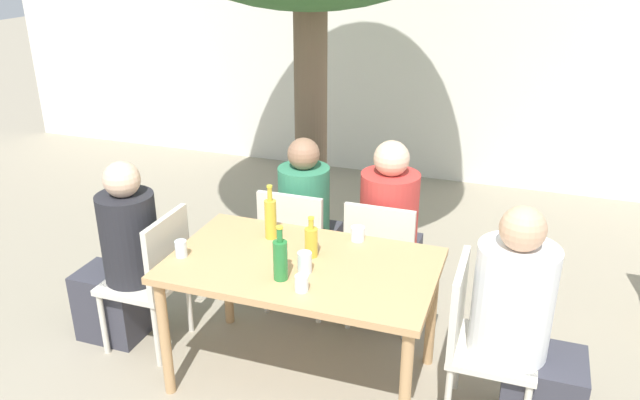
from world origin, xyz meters
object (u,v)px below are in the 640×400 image
Objects in this scene: patio_chair_3 at (382,257)px; drinking_glass_1 at (302,283)px; green_bottle_0 at (280,259)px; dining_table_front at (302,276)px; patio_chair_2 at (297,243)px; drinking_glass_3 at (305,262)px; patio_chair_0 at (154,273)px; person_seated_0 at (121,263)px; person_seated_2 at (309,226)px; person_seated_1 at (525,334)px; oil_cruet_2 at (311,241)px; drinking_glass_0 at (358,234)px; oil_cruet_1 at (271,218)px; patio_chair_1 at (478,335)px; drinking_glass_2 at (181,249)px; person_seated_3 at (390,235)px.

patio_chair_3 reaches higher than drinking_glass_1.
green_bottle_0 is (-0.33, -0.87, 0.37)m from patio_chair_3.
patio_chair_2 reaches higher than dining_table_front.
patio_chair_0 is at bearing 174.56° from drinking_glass_3.
patio_chair_2 is 0.74× the size of person_seated_0.
green_bottle_0 is (0.25, -1.10, 0.34)m from person_seated_2.
person_seated_2 is at bearing 58.74° from person_seated_1.
person_seated_1 is 5.27× the size of oil_cruet_2.
drinking_glass_0 is at bearing 106.96° from patio_chair_0.
person_seated_0 is at bearing -165.71° from drinking_glass_0.
drinking_glass_1 is at bearing 75.46° from patio_chair_0.
person_seated_1 is 3.78× the size of oil_cruet_1.
person_seated_1 is at bearing -20.18° from drinking_glass_0.
patio_chair_1 is at bearing 90.00° from person_seated_1.
drinking_glass_3 is (-0.05, 0.18, 0.02)m from drinking_glass_1.
green_bottle_0 is 0.62m from drinking_glass_2.
patio_chair_2 is at bearing 126.38° from person_seated_0.
patio_chair_2 is 3.81× the size of oil_cruet_2.
person_seated_0 is 14.58× the size of drinking_glass_0.
oil_cruet_2 is (-0.27, -0.81, 0.29)m from person_seated_3.
person_seated_3 is at bearing 73.06° from green_bottle_0.
person_seated_0 is 3.67× the size of oil_cruet_1.
drinking_glass_1 is 0.77m from drinking_glass_2.
person_seated_0 reaches higher than drinking_glass_1.
person_seated_1 is 10.80× the size of drinking_glass_3.
drinking_glass_0 is (-0.98, 0.36, 0.23)m from person_seated_1.
person_seated_0 is 1.01× the size of person_seated_2.
patio_chair_3 is at bearing 45.23° from patio_chair_1.
drinking_glass_2 is (-1.62, -0.16, 0.30)m from patio_chair_1.
green_bottle_0 is at bearing 106.19° from patio_chair_2.
oil_cruet_1 is at bearing 91.83° from patio_chair_2.
person_seated_2 is at bearing 102.89° from green_bottle_0.
person_seated_3 is at bearing 47.81° from drinking_glass_2.
oil_cruet_1 reaches higher than drinking_glass_1.
drinking_glass_2 is at bearing 170.87° from drinking_glass_1.
person_seated_0 is at bearing -180.00° from dining_table_front.
green_bottle_0 is at bearing -4.42° from drinking_glass_2.
patio_chair_1 is 1.55m from person_seated_2.
green_bottle_0 is at bearing -114.28° from drinking_glass_0.
person_seated_0 is at bearing 167.98° from drinking_glass_1.
green_bottle_0 is at bearing 101.38° from patio_chair_1.
person_seated_0 is 1.26m from oil_cruet_2.
person_seated_0 is at bearing 44.85° from person_seated_2.
person_seated_3 reaches higher than patio_chair_1.
patio_chair_1 is at bearing 126.94° from person_seated_3.
patio_chair_1 is 7.81× the size of drinking_glass_3.
drinking_glass_1 is (-0.86, -0.28, 0.29)m from patio_chair_1.
patio_chair_0 reaches higher than drinking_glass_0.
patio_chair_1 is at bearing 135.23° from patio_chair_3.
person_seated_2 is (-1.26, 0.90, 0.02)m from patio_chair_1.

